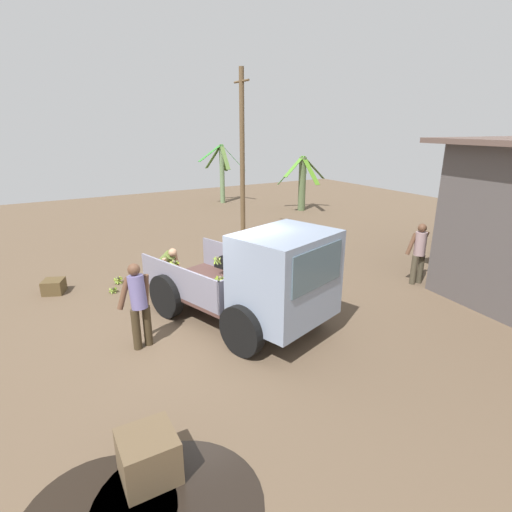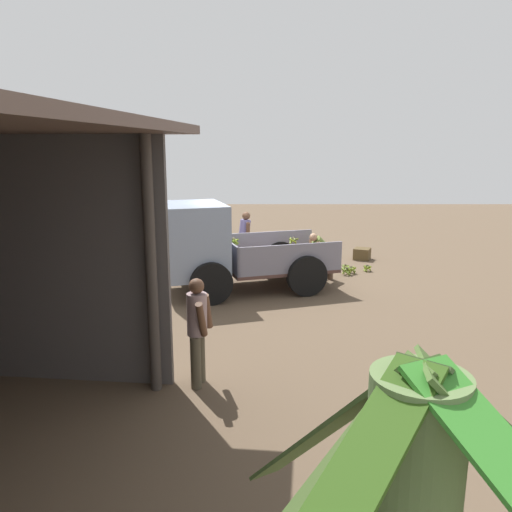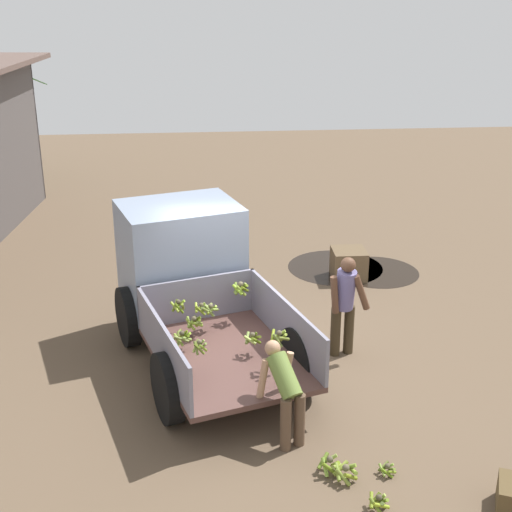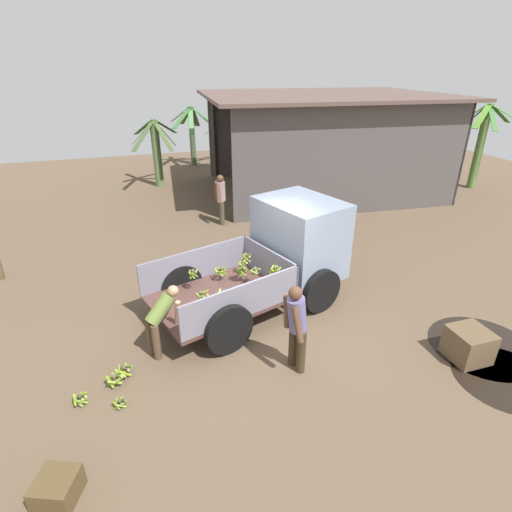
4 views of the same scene
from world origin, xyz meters
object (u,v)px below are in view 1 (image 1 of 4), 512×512
object	(u,v)px
utility_pole	(242,157)
cargo_truck	(269,280)
banana_bunch_on_ground_0	(133,283)
banana_bunch_on_ground_1	(118,280)
banana_bunch_on_ground_2	(141,284)
banana_bunch_on_ground_3	(113,290)
wooden_crate_1	(148,456)
person_foreground_visitor	(138,302)
person_worker_loading	(165,267)
person_bystander_near_shed	(419,251)
wooden_crate_0	(54,286)

from	to	relation	value
utility_pole	cargo_truck	bearing A→B (deg)	-24.47
banana_bunch_on_ground_0	banana_bunch_on_ground_1	bearing A→B (deg)	-152.74
banana_bunch_on_ground_2	banana_bunch_on_ground_3	world-z (taller)	banana_bunch_on_ground_2
cargo_truck	wooden_crate_1	size ratio (longest dim) A/B	6.91
utility_pole	person_foreground_visitor	size ratio (longest dim) A/B	3.54
person_worker_loading	wooden_crate_1	xyz separation A→B (m)	(5.16, -1.93, -0.45)
person_bystander_near_shed	banana_bunch_on_ground_1	distance (m)	8.03
person_bystander_near_shed	wooden_crate_1	xyz separation A→B (m)	(2.55, -7.97, -0.62)
cargo_truck	person_bystander_near_shed	xyz separation A→B (m)	(-0.26, 4.84, -0.23)
utility_pole	person_bystander_near_shed	distance (m)	6.75
banana_bunch_on_ground_1	banana_bunch_on_ground_3	world-z (taller)	banana_bunch_on_ground_1
person_worker_loading	person_foreground_visitor	bearing A→B (deg)	-54.29
banana_bunch_on_ground_0	wooden_crate_1	bearing A→B (deg)	-12.33
banana_bunch_on_ground_0	wooden_crate_0	world-z (taller)	wooden_crate_0
banana_bunch_on_ground_2	wooden_crate_0	size ratio (longest dim) A/B	0.67
person_worker_loading	cargo_truck	bearing A→B (deg)	-2.36
wooden_crate_0	person_worker_loading	bearing A→B (deg)	57.11
person_foreground_visitor	banana_bunch_on_ground_2	bearing A→B (deg)	-27.35
person_worker_loading	wooden_crate_1	bearing A→B (deg)	-45.31
person_foreground_visitor	wooden_crate_1	bearing A→B (deg)	153.54
cargo_truck	banana_bunch_on_ground_2	distance (m)	4.09
person_foreground_visitor	banana_bunch_on_ground_3	size ratio (longest dim) A/B	7.36
cargo_truck	person_worker_loading	xyz separation A→B (m)	(-2.88, -1.19, -0.40)
utility_pole	wooden_crate_1	xyz separation A→B (m)	(8.67, -6.03, -2.72)
utility_pole	person_foreground_visitor	xyz separation A→B (m)	(5.61, -5.28, -2.09)
wooden_crate_0	utility_pole	bearing A→B (deg)	106.58
cargo_truck	person_bystander_near_shed	bearing A→B (deg)	75.92
banana_bunch_on_ground_0	banana_bunch_on_ground_3	world-z (taller)	banana_bunch_on_ground_0
cargo_truck	wooden_crate_0	size ratio (longest dim) A/B	9.42
person_worker_loading	banana_bunch_on_ground_0	xyz separation A→B (m)	(-0.88, -0.61, -0.62)
banana_bunch_on_ground_0	banana_bunch_on_ground_3	bearing A→B (deg)	-83.09
person_bystander_near_shed	banana_bunch_on_ground_2	bearing A→B (deg)	72.26
cargo_truck	banana_bunch_on_ground_3	bearing A→B (deg)	-165.07
banana_bunch_on_ground_1	banana_bunch_on_ground_0	bearing A→B (deg)	27.26
wooden_crate_1	person_bystander_near_shed	bearing A→B (deg)	107.75
banana_bunch_on_ground_0	banana_bunch_on_ground_2	world-z (taller)	banana_bunch_on_ground_2
banana_bunch_on_ground_0	banana_bunch_on_ground_3	size ratio (longest dim) A/B	1.34
banana_bunch_on_ground_0	wooden_crate_0	distance (m)	1.93
banana_bunch_on_ground_2	wooden_crate_1	bearing A→B (deg)	-14.09
banana_bunch_on_ground_0	banana_bunch_on_ground_2	bearing A→B (deg)	45.80
person_worker_loading	wooden_crate_0	xyz separation A→B (m)	(-1.57, -2.42, -0.57)
banana_bunch_on_ground_2	person_worker_loading	bearing A→B (deg)	32.01
banana_bunch_on_ground_1	banana_bunch_on_ground_2	bearing A→B (deg)	32.33
person_bystander_near_shed	banana_bunch_on_ground_3	size ratio (longest dim) A/B	7.27
person_bystander_near_shed	wooden_crate_0	bearing A→B (deg)	73.20
banana_bunch_on_ground_1	wooden_crate_0	size ratio (longest dim) A/B	0.50
person_foreground_visitor	person_worker_loading	bearing A→B (deg)	-42.32
utility_pole	banana_bunch_on_ground_3	xyz separation A→B (m)	(2.69, -5.23, -2.93)
person_foreground_visitor	cargo_truck	bearing A→B (deg)	-120.80
person_worker_loading	person_bystander_near_shed	distance (m)	6.57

